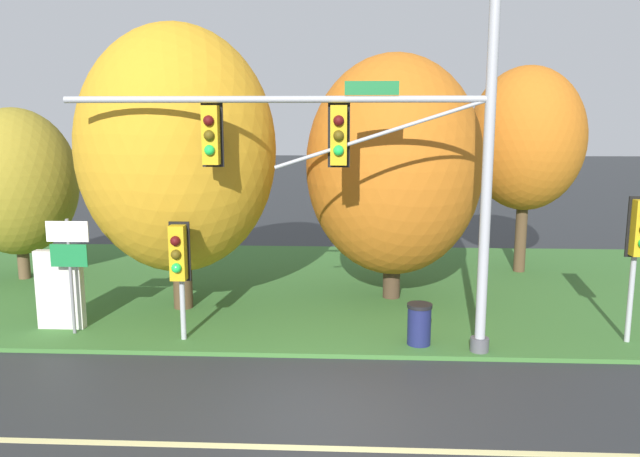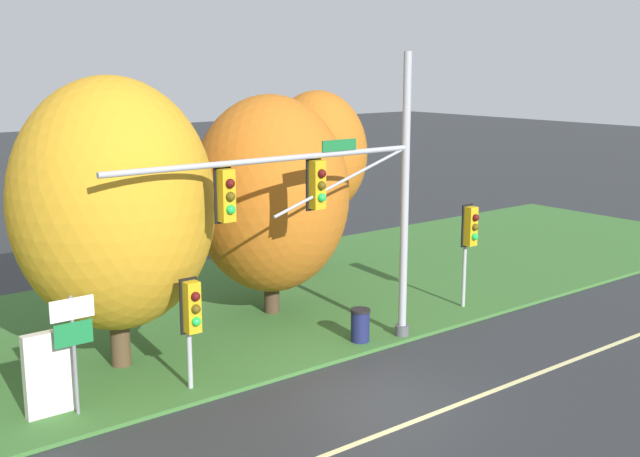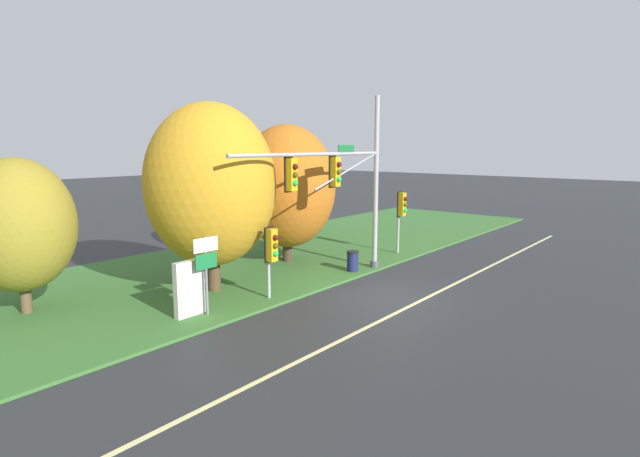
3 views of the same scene
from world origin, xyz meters
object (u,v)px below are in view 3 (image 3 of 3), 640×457
object	(u,v)px
tree_left_of_mast	(211,185)
info_kiosk	(189,289)
route_sign_post	(206,262)
trash_bin	(353,261)
pedestrian_signal_near_kerb	(402,208)
tree_behind_signpost	(287,187)
pedestrian_signal_further_along	(272,249)
tree_nearest_road	(19,225)
tree_mid_verge	(297,169)
traffic_signal_mast	(345,179)

from	to	relation	value
tree_left_of_mast	info_kiosk	xyz separation A→B (m)	(-2.47, -1.78, -3.23)
route_sign_post	trash_bin	distance (m)	8.12
pedestrian_signal_near_kerb	tree_behind_signpost	size ratio (longest dim) A/B	0.49
info_kiosk	trash_bin	bearing A→B (deg)	-4.68
pedestrian_signal_further_along	tree_behind_signpost	distance (m)	6.50
pedestrian_signal_further_along	tree_nearest_road	distance (m)	8.53
tree_mid_verge	tree_nearest_road	bearing A→B (deg)	-173.80
info_kiosk	trash_bin	world-z (taller)	info_kiosk
info_kiosk	traffic_signal_mast	bearing A→B (deg)	-8.26
traffic_signal_mast	info_kiosk	world-z (taller)	traffic_signal_mast
traffic_signal_mast	tree_nearest_road	size ratio (longest dim) A/B	1.69
tree_nearest_road	tree_left_of_mast	bearing A→B (deg)	-25.80
pedestrian_signal_near_kerb	route_sign_post	size ratio (longest dim) A/B	1.22
trash_bin	tree_mid_verge	bearing A→B (deg)	60.11
tree_nearest_road	tree_behind_signpost	xyz separation A→B (m)	(11.44, -1.58, 0.66)
trash_bin	tree_left_of_mast	bearing A→B (deg)	157.51
pedestrian_signal_near_kerb	route_sign_post	bearing A→B (deg)	179.65
pedestrian_signal_near_kerb	tree_left_of_mast	world-z (taller)	tree_left_of_mast
traffic_signal_mast	route_sign_post	distance (m)	7.32
traffic_signal_mast	trash_bin	xyz separation A→B (m)	(1.13, 0.37, -3.81)
tree_behind_signpost	pedestrian_signal_near_kerb	bearing A→B (deg)	-34.35
pedestrian_signal_near_kerb	tree_nearest_road	size ratio (longest dim) A/B	0.62
tree_left_of_mast	trash_bin	bearing A→B (deg)	-22.49
route_sign_post	info_kiosk	xyz separation A→B (m)	(-0.45, 0.37, -0.90)
route_sign_post	tree_behind_signpost	world-z (taller)	tree_behind_signpost
traffic_signal_mast	pedestrian_signal_near_kerb	distance (m)	6.17
tree_left_of_mast	tree_behind_signpost	bearing A→B (deg)	12.57
tree_nearest_road	tree_behind_signpost	bearing A→B (deg)	-7.85
pedestrian_signal_further_along	tree_left_of_mast	xyz separation A→B (m)	(-0.65, 2.58, 2.25)
pedestrian_signal_further_along	route_sign_post	size ratio (longest dim) A/B	1.00
tree_behind_signpost	trash_bin	bearing A→B (deg)	-84.17
route_sign_post	traffic_signal_mast	bearing A→B (deg)	-5.73
route_sign_post	trash_bin	world-z (taller)	route_sign_post
route_sign_post	tree_nearest_road	xyz separation A→B (m)	(-3.83, 4.98, 1.20)
tree_nearest_road	trash_bin	world-z (taller)	tree_nearest_road
route_sign_post	pedestrian_signal_further_along	bearing A→B (deg)	-9.08
tree_behind_signpost	route_sign_post	bearing A→B (deg)	-155.91
traffic_signal_mast	trash_bin	size ratio (longest dim) A/B	9.67
info_kiosk	trash_bin	xyz separation A→B (m)	(8.45, -0.69, -0.47)
info_kiosk	pedestrian_signal_further_along	bearing A→B (deg)	-14.37
traffic_signal_mast	tree_behind_signpost	distance (m)	4.20
traffic_signal_mast	info_kiosk	bearing A→B (deg)	171.74
traffic_signal_mast	pedestrian_signal_further_along	bearing A→B (deg)	176.43
info_kiosk	pedestrian_signal_near_kerb	bearing A→B (deg)	-1.97
trash_bin	tree_nearest_road	bearing A→B (deg)	155.85
pedestrian_signal_further_along	trash_bin	distance (m)	5.52
pedestrian_signal_near_kerb	info_kiosk	xyz separation A→B (m)	(-13.16, 0.45, -1.47)
tree_behind_signpost	info_kiosk	distance (m)	9.05
pedestrian_signal_near_kerb	tree_behind_signpost	distance (m)	6.30
pedestrian_signal_near_kerb	tree_mid_verge	world-z (taller)	tree_mid_verge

